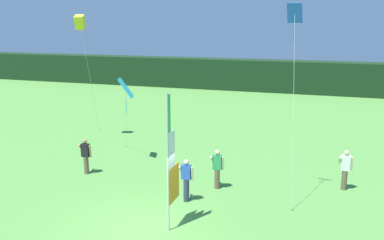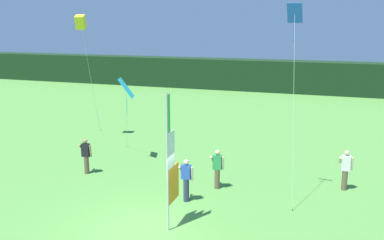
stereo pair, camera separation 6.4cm
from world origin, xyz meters
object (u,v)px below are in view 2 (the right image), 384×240
(person_mid_field, at_px, (345,169))
(kite_blue_diamond_0, at_px, (295,27))
(person_far_right, at_px, (86,155))
(kite_yellow_box_2, at_px, (81,23))
(person_near_banner, at_px, (186,179))
(person_far_left, at_px, (217,168))
(kite_cyan_diamond_1, at_px, (126,90))
(banner_flag, at_px, (171,164))

(person_mid_field, xyz_separation_m, kite_blue_diamond_0, (-2.18, -1.68, 5.63))
(person_far_right, height_order, kite_yellow_box_2, kite_yellow_box_2)
(person_near_banner, height_order, kite_yellow_box_2, kite_yellow_box_2)
(person_mid_field, relative_size, kite_yellow_box_2, 0.24)
(person_far_left, relative_size, kite_cyan_diamond_1, 0.40)
(person_mid_field, relative_size, kite_blue_diamond_0, 0.23)
(person_mid_field, height_order, kite_cyan_diamond_1, kite_cyan_diamond_1)
(banner_flag, xyz_separation_m, kite_yellow_box_2, (-8.39, 8.25, 4.43))
(kite_cyan_diamond_1, bearing_deg, kite_yellow_box_2, 146.90)
(banner_flag, bearing_deg, person_near_banner, 95.22)
(person_near_banner, bearing_deg, person_mid_field, 28.15)
(banner_flag, height_order, person_mid_field, banner_flag)
(person_far_right, bearing_deg, person_far_left, 1.58)
(person_far_right, relative_size, kite_blue_diamond_0, 0.22)
(person_far_left, distance_m, kite_cyan_diamond_1, 6.06)
(banner_flag, relative_size, kite_yellow_box_2, 0.65)
(person_near_banner, relative_size, person_far_right, 1.03)
(person_far_right, distance_m, kite_blue_diamond_0, 10.49)
(banner_flag, height_order, kite_blue_diamond_0, kite_blue_diamond_0)
(kite_blue_diamond_0, relative_size, kite_cyan_diamond_1, 1.79)
(person_near_banner, xyz_separation_m, person_far_right, (-5.25, 1.43, -0.03))
(kite_yellow_box_2, bearing_deg, banner_flag, -44.54)
(person_far_right, bearing_deg, person_near_banner, -15.25)
(banner_flag, bearing_deg, person_far_left, 80.65)
(person_far_left, bearing_deg, banner_flag, -99.35)
(person_mid_field, height_order, kite_blue_diamond_0, kite_blue_diamond_0)
(person_mid_field, bearing_deg, person_far_right, -171.49)
(person_mid_field, xyz_separation_m, kite_cyan_diamond_1, (-10.02, 0.54, 2.65))
(person_near_banner, xyz_separation_m, person_mid_field, (5.76, 3.08, -0.00))
(person_far_right, distance_m, kite_yellow_box_2, 8.05)
(person_near_banner, height_order, kite_blue_diamond_0, kite_blue_diamond_0)
(person_far_left, bearing_deg, person_far_right, -178.42)
(kite_blue_diamond_0, bearing_deg, kite_yellow_box_2, 157.89)
(person_mid_field, height_order, kite_yellow_box_2, kite_yellow_box_2)
(person_near_banner, bearing_deg, kite_cyan_diamond_1, 139.65)
(person_mid_field, xyz_separation_m, person_far_right, (-11.01, -1.65, -0.03))
(person_far_left, distance_m, person_far_right, 6.05)
(person_mid_field, bearing_deg, kite_cyan_diamond_1, 176.91)
(kite_blue_diamond_0, distance_m, kite_yellow_box_2, 12.71)
(person_mid_field, bearing_deg, person_far_left, -163.39)
(banner_flag, height_order, person_far_left, banner_flag)
(kite_blue_diamond_0, bearing_deg, banner_flag, -134.30)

